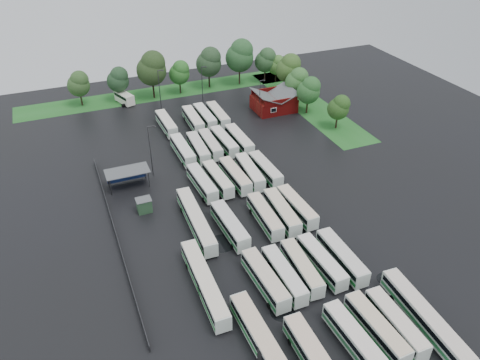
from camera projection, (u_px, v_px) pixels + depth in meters
name	position (u px, v px, depth m)	size (l,w,h in m)	color
ground	(256.00, 231.00, 79.16)	(160.00, 160.00, 0.00)	black
brick_building	(274.00, 103.00, 118.93)	(10.07, 8.60, 5.39)	maroon
wash_shed	(127.00, 172.00, 89.09)	(8.20, 4.20, 3.58)	#2D2D30
utility_hut	(144.00, 205.00, 83.02)	(2.70, 2.20, 2.62)	#234328
grass_strip_north	(168.00, 92.00, 129.98)	(80.00, 10.00, 0.01)	#1F6220
grass_strip_east	(308.00, 104.00, 123.16)	(10.00, 50.00, 0.01)	#1F6220
west_fence	(115.00, 232.00, 77.93)	(0.10, 50.00, 1.20)	#2D2D30
bus_r0c0	(313.00, 356.00, 56.50)	(2.50, 11.37, 3.16)	silver
bus_r0c2	(354.00, 339.00, 58.60)	(2.73, 11.11, 3.07)	silver
bus_r0c3	(376.00, 328.00, 60.00)	(2.72, 11.07, 3.06)	silver
bus_r0c4	(396.00, 323.00, 60.71)	(2.44, 10.85, 3.01)	silver
bus_r1c0	(265.00, 279.00, 67.18)	(2.85, 11.42, 3.16)	silver
bus_r1c1	(284.00, 275.00, 67.99)	(2.35, 10.96, 3.05)	silver
bus_r1c2	(301.00, 268.00, 69.29)	(2.85, 10.93, 3.01)	silver
bus_r1c3	(321.00, 262.00, 70.35)	(2.72, 11.06, 3.06)	silver
bus_r1c4	(342.00, 257.00, 71.15)	(2.42, 11.31, 3.15)	silver
bus_r2c0	(230.00, 225.00, 77.52)	(2.86, 11.53, 3.19)	silver
bus_r2c2	(265.00, 216.00, 79.75)	(2.71, 11.18, 3.09)	silver
bus_r2c3	(282.00, 212.00, 80.67)	(3.01, 11.54, 3.18)	silver
bus_r2c4	(297.00, 207.00, 81.99)	(2.70, 11.07, 3.06)	silver
bus_r3c0	(202.00, 183.00, 88.39)	(2.87, 11.18, 3.08)	silver
bus_r3c1	(218.00, 179.00, 89.55)	(2.79, 10.93, 3.02)	silver
bus_r3c2	(235.00, 176.00, 90.48)	(2.73, 11.21, 3.10)	silver
bus_r3c3	(250.00, 172.00, 91.57)	(2.93, 11.33, 3.12)	silver
bus_r3c4	(265.00, 169.00, 92.46)	(2.66, 11.15, 3.09)	silver
bus_r4c0	(183.00, 150.00, 98.84)	(2.55, 11.26, 3.13)	silver
bus_r4c1	(198.00, 148.00, 99.66)	(2.78, 11.23, 3.10)	silver
bus_r4c2	(210.00, 144.00, 101.09)	(2.54, 10.91, 3.03)	silver
bus_r4c3	(224.00, 141.00, 102.12)	(2.75, 11.20, 3.10)	silver
bus_r4c4	(239.00, 140.00, 102.65)	(2.56, 11.50, 3.19)	silver
bus_r5c0	(166.00, 124.00, 109.46)	(2.61, 11.19, 3.10)	silver
bus_r5c2	(193.00, 120.00, 111.16)	(2.70, 11.45, 3.17)	silver
bus_r5c3	(205.00, 117.00, 112.64)	(2.43, 11.26, 3.13)	silver
bus_r5c4	(218.00, 115.00, 113.31)	(2.61, 11.41, 3.16)	silver
artic_bus_west_a	(265.00, 348.00, 57.43)	(2.76, 17.01, 3.15)	silver
artic_bus_west_b	(196.00, 220.00, 78.71)	(2.80, 16.87, 3.12)	silver
artic_bus_west_c	(204.00, 283.00, 66.68)	(2.65, 16.61, 3.07)	silver
artic_bus_east	(425.00, 318.00, 61.39)	(3.10, 16.50, 3.04)	silver
minibus	(124.00, 98.00, 122.65)	(4.42, 6.89, 2.82)	white
tree_north_0	(79.00, 83.00, 119.06)	(5.67, 5.67, 9.38)	#322217
tree_north_1	(118.00, 79.00, 121.57)	(5.67, 5.67, 9.38)	#3B2B17
tree_north_2	(152.00, 68.00, 122.00)	(7.82, 7.82, 12.95)	black
tree_north_3	(180.00, 72.00, 126.09)	(5.59, 5.59, 9.25)	black
tree_north_4	(209.00, 62.00, 128.68)	(7.02, 7.02, 11.62)	black
tree_north_5	(240.00, 55.00, 130.42)	(7.89, 7.89, 13.07)	#35271D
tree_north_6	(266.00, 60.00, 133.29)	(6.00, 6.00, 9.93)	black
tree_east_0	(339.00, 107.00, 108.44)	(5.07, 5.05, 8.37)	#2E2015
tree_east_1	(309.00, 90.00, 115.07)	(5.79, 5.79, 9.59)	black
tree_east_2	(297.00, 81.00, 120.14)	(5.87, 5.87, 9.72)	black
tree_east_3	(289.00, 68.00, 125.39)	(6.72, 6.72, 11.12)	black
tree_east_4	(277.00, 65.00, 133.68)	(4.78, 4.78, 7.92)	black
lamp_post_ne	(260.00, 95.00, 114.44)	(1.41, 0.28, 9.17)	#2D2D30
lamp_post_nw	(151.00, 147.00, 90.52)	(1.66, 0.32, 10.78)	#2D2D30
lamp_post_back_w	(160.00, 87.00, 117.07)	(1.60, 0.31, 10.39)	#2D2D30
lamp_post_back_e	(203.00, 82.00, 120.85)	(1.50, 0.29, 9.77)	#2D2D30
puddle_0	(283.00, 312.00, 64.35)	(3.55, 3.55, 0.01)	black
puddle_1	(373.00, 306.00, 65.23)	(3.51, 3.51, 0.01)	black
puddle_2	(222.00, 243.00, 76.40)	(4.54, 4.54, 0.01)	black
puddle_3	(295.00, 236.00, 77.99)	(4.89, 4.89, 0.01)	black
puddle_4	(386.00, 279.00, 69.58)	(2.82, 2.82, 0.01)	black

